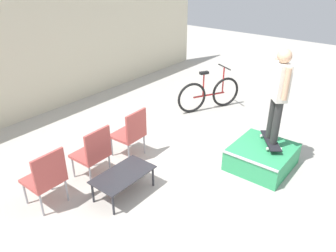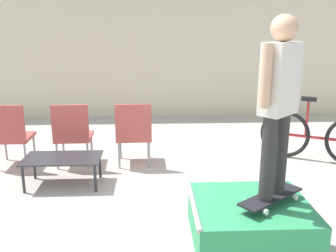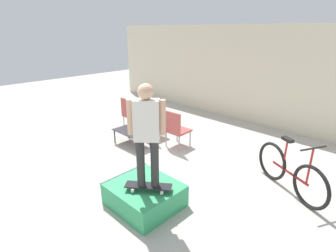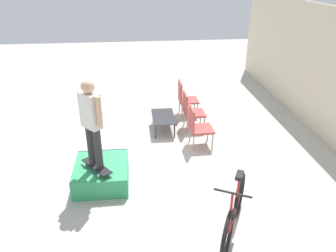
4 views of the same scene
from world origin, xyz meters
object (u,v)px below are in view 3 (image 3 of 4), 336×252
Objects in this scene: skate_ramp_box at (144,195)px; person_skater at (147,129)px; coffee_table at (132,133)px; bicycle at (290,172)px; skateboard_on_ramp at (148,186)px; patio_chair_right at (176,128)px; patio_chair_center at (152,120)px; patio_chair_left at (131,113)px.

person_skater is at bearing -17.76° from skate_ramp_box.
coffee_table is 3.78m from bicycle.
person_skater is at bearing -95.59° from bicycle.
coffee_table is at bearing 105.30° from person_skater.
bicycle is (3.71, 0.74, 0.06)m from coffee_table.
skateboard_on_ramp is at bearing -32.35° from coffee_table.
patio_chair_right reaches higher than coffee_table.
skate_ramp_box is 1.18× the size of patio_chair_center.
bicycle is at bearing 179.14° from patio_chair_center.
person_skater reaches higher than skateboard_on_ramp.
coffee_table is at bearing -141.47° from bicycle.
person_skater is (-0.00, 0.00, 0.98)m from skateboard_on_ramp.
skateboard_on_ramp reaches higher than coffee_table.
person_skater reaches higher than patio_chair_right.
bicycle is (1.42, 2.19, -1.05)m from person_skater.
patio_chair_center is at bearing -2.11° from patio_chair_right.
patio_chair_left is 4.61m from bicycle.
patio_chair_left is (-3.19, 2.15, -0.93)m from person_skater.
patio_chair_left is at bearing 109.04° from skateboard_on_ramp.
patio_chair_left and patio_chair_right have the same top height.
skateboard_on_ramp is at bearing -17.76° from skate_ramp_box.
skateboard_on_ramp is 2.72m from coffee_table.
skate_ramp_box is 2.67m from bicycle.
patio_chair_center is (-2.29, 2.15, 0.05)m from skateboard_on_ramp.
bicycle is (3.71, 0.04, -0.13)m from patio_chair_center.
bicycle is at bearing 11.23° from coffee_table.
patio_chair_left is at bearing -1.52° from patio_chair_center.
skateboard_on_ramp is 2.56m from patio_chair_right.
person_skater is (0.18, -0.06, 1.26)m from skate_ramp_box.
patio_chair_right is 2.81m from bicycle.
skate_ramp_box is 1.15× the size of coffee_table.
patio_chair_left reaches higher than skate_ramp_box.
patio_chair_center reaches higher than coffee_table.
coffee_table is at bearing 146.60° from skate_ramp_box.
bicycle reaches higher than patio_chair_left.
patio_chair_center is at bearing 179.54° from patio_chair_left.
patio_chair_right reaches higher than skateboard_on_ramp.
patio_chair_left is 0.90m from patio_chair_center.
patio_chair_right is at bearing 120.21° from skate_ramp_box.
bicycle is (4.60, 0.04, -0.13)m from patio_chair_left.
patio_chair_center is at bearing 89.78° from coffee_table.
patio_chair_left is (-3.01, 2.09, 0.33)m from skate_ramp_box.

